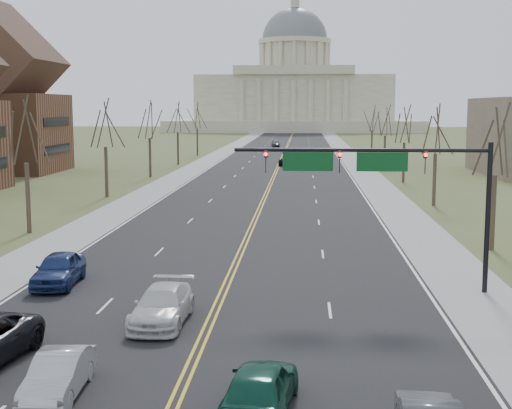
# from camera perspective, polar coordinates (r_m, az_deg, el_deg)

# --- Properties ---
(ground) EXTENTS (600.00, 600.00, 0.00)m
(ground) POSITION_cam_1_polar(r_m,az_deg,el_deg) (22.52, -6.43, -15.32)
(ground) COLOR brown
(ground) RESTS_ON ground
(road) EXTENTS (20.00, 380.00, 0.01)m
(road) POSITION_cam_1_polar(r_m,az_deg,el_deg) (130.71, 2.18, 3.95)
(road) COLOR black
(road) RESTS_ON ground
(cross_road) EXTENTS (120.00, 14.00, 0.01)m
(cross_road) POSITION_cam_1_polar(r_m,az_deg,el_deg) (28.06, -4.22, -10.53)
(cross_road) COLOR black
(cross_road) RESTS_ON ground
(sidewalk_left) EXTENTS (4.00, 380.00, 0.03)m
(sidewalk_left) POSITION_cam_1_polar(r_m,az_deg,el_deg) (131.61, -3.06, 3.98)
(sidewalk_left) COLOR gray
(sidewalk_left) RESTS_ON ground
(sidewalk_right) EXTENTS (4.00, 380.00, 0.03)m
(sidewalk_right) POSITION_cam_1_polar(r_m,az_deg,el_deg) (130.91, 7.45, 3.90)
(sidewalk_right) COLOR gray
(sidewalk_right) RESTS_ON ground
(center_line) EXTENTS (0.42, 380.00, 0.01)m
(center_line) POSITION_cam_1_polar(r_m,az_deg,el_deg) (130.71, 2.18, 3.96)
(center_line) COLOR gold
(center_line) RESTS_ON road
(edge_line_left) EXTENTS (0.15, 380.00, 0.01)m
(edge_line_left) POSITION_cam_1_polar(r_m,az_deg,el_deg) (131.36, -2.11, 3.98)
(edge_line_left) COLOR silver
(edge_line_left) RESTS_ON road
(edge_line_right) EXTENTS (0.15, 380.00, 0.01)m
(edge_line_right) POSITION_cam_1_polar(r_m,az_deg,el_deg) (130.79, 6.48, 3.92)
(edge_line_right) COLOR silver
(edge_line_right) RESTS_ON road
(capitol) EXTENTS (90.00, 60.00, 50.00)m
(capitol) POSITION_cam_1_polar(r_m,az_deg,el_deg) (270.35, 3.08, 8.96)
(capitol) COLOR beige
(capitol) RESTS_ON ground
(signal_mast) EXTENTS (12.12, 0.44, 7.20)m
(signal_mast) POSITION_cam_1_polar(r_m,az_deg,el_deg) (34.19, 9.95, 2.56)
(signal_mast) COLOR black
(signal_mast) RESTS_ON ground
(tree_r_0) EXTENTS (3.74, 3.74, 8.50)m
(tree_r_0) POSITION_cam_1_polar(r_m,az_deg,el_deg) (45.93, 18.65, 4.57)
(tree_r_0) COLOR #392B22
(tree_r_0) RESTS_ON ground
(tree_l_0) EXTENTS (3.96, 3.96, 9.00)m
(tree_l_0) POSITION_cam_1_polar(r_m,az_deg,el_deg) (52.11, -17.98, 5.37)
(tree_l_0) COLOR #392B22
(tree_l_0) RESTS_ON ground
(tree_r_1) EXTENTS (3.74, 3.74, 8.50)m
(tree_r_1) POSITION_cam_1_polar(r_m,az_deg,el_deg) (65.45, 14.21, 5.59)
(tree_r_1) COLOR #392B22
(tree_r_1) RESTS_ON ground
(tree_l_1) EXTENTS (3.96, 3.96, 9.00)m
(tree_l_1) POSITION_cam_1_polar(r_m,az_deg,el_deg) (71.06, -11.99, 6.14)
(tree_l_1) COLOR #392B22
(tree_l_1) RESTS_ON ground
(tree_r_2) EXTENTS (3.74, 3.74, 8.50)m
(tree_r_2) POSITION_cam_1_polar(r_m,az_deg,el_deg) (85.20, 11.81, 6.13)
(tree_r_2) COLOR #392B22
(tree_r_2) RESTS_ON ground
(tree_l_2) EXTENTS (3.96, 3.96, 9.00)m
(tree_l_2) POSITION_cam_1_polar(r_m,az_deg,el_deg) (90.46, -8.53, 6.55)
(tree_l_2) COLOR #392B22
(tree_l_2) RESTS_ON ground
(tree_r_3) EXTENTS (3.74, 3.74, 8.50)m
(tree_r_3) POSITION_cam_1_polar(r_m,az_deg,el_deg) (105.04, 10.31, 6.46)
(tree_r_3) COLOR #392B22
(tree_r_3) RESTS_ON ground
(tree_l_3) EXTENTS (3.96, 3.96, 9.00)m
(tree_l_3) POSITION_cam_1_polar(r_m,az_deg,el_deg) (110.08, -6.29, 6.80)
(tree_l_3) COLOR #392B22
(tree_l_3) RESTS_ON ground
(tree_r_4) EXTENTS (3.74, 3.74, 8.50)m
(tree_r_4) POSITION_cam_1_polar(r_m,az_deg,el_deg) (124.93, 9.29, 6.68)
(tree_r_4) COLOR #392B22
(tree_r_4) RESTS_ON ground
(tree_l_4) EXTENTS (3.96, 3.96, 9.00)m
(tree_l_4) POSITION_cam_1_polar(r_m,az_deg,el_deg) (129.82, -4.74, 6.97)
(tree_l_4) COLOR #392B22
(tree_l_4) RESTS_ON ground
(car_nb_inner_lead) EXTENTS (2.37, 4.79, 1.57)m
(car_nb_inner_lead) POSITION_cam_1_polar(r_m,az_deg,el_deg) (21.23, 0.32, -14.41)
(car_nb_inner_lead) COLOR #0E3F2F
(car_nb_inner_lead) RESTS_ON road
(car_sb_inner_lead) EXTENTS (1.60, 4.09, 1.32)m
(car_sb_inner_lead) POSITION_cam_1_polar(r_m,az_deg,el_deg) (23.27, -15.54, -12.99)
(car_sb_inner_lead) COLOR #A9ADB1
(car_sb_inner_lead) RESTS_ON road
(car_sb_inner_second) EXTENTS (2.18, 5.15, 1.48)m
(car_sb_inner_second) POSITION_cam_1_polar(r_m,az_deg,el_deg) (29.73, -7.51, -8.01)
(car_sb_inner_second) COLOR silver
(car_sb_inner_second) RESTS_ON road
(car_sb_outer_second) EXTENTS (2.25, 4.91, 1.63)m
(car_sb_outer_second) POSITION_cam_1_polar(r_m,az_deg,el_deg) (36.87, -15.50, -5.00)
(car_sb_outer_second) COLOR navy
(car_sb_outer_second) RESTS_ON road
(car_far_nb) EXTENTS (2.69, 5.20, 1.40)m
(car_far_nb) POSITION_cam_1_polar(r_m,az_deg,el_deg) (108.18, 2.54, 3.52)
(car_far_nb) COLOR black
(car_far_nb) RESTS_ON road
(car_far_sb) EXTENTS (2.20, 4.42, 1.45)m
(car_far_sb) POSITION_cam_1_polar(r_m,az_deg,el_deg) (158.21, 1.57, 4.90)
(car_far_sb) COLOR #56595E
(car_far_sb) RESTS_ON road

